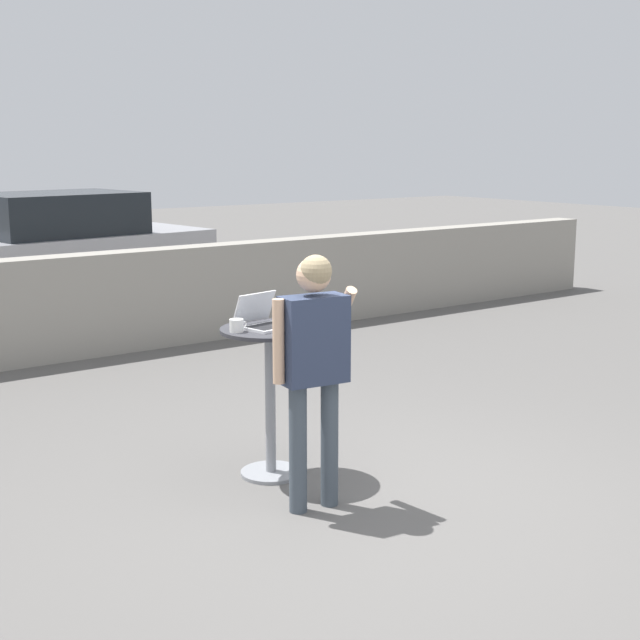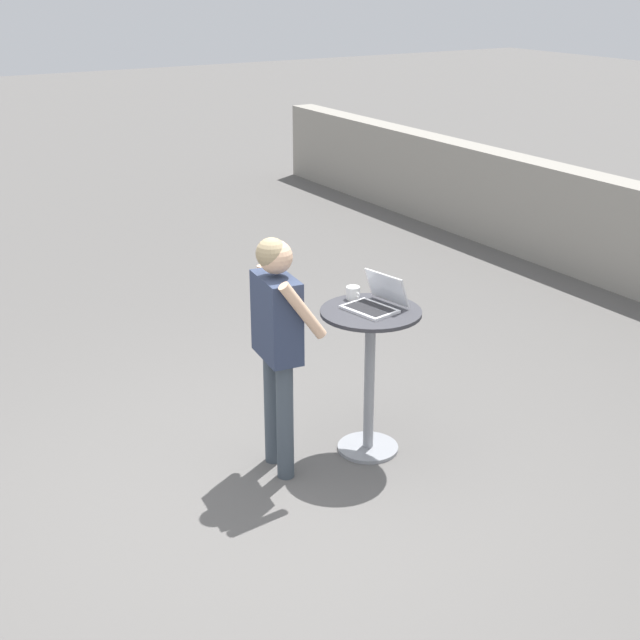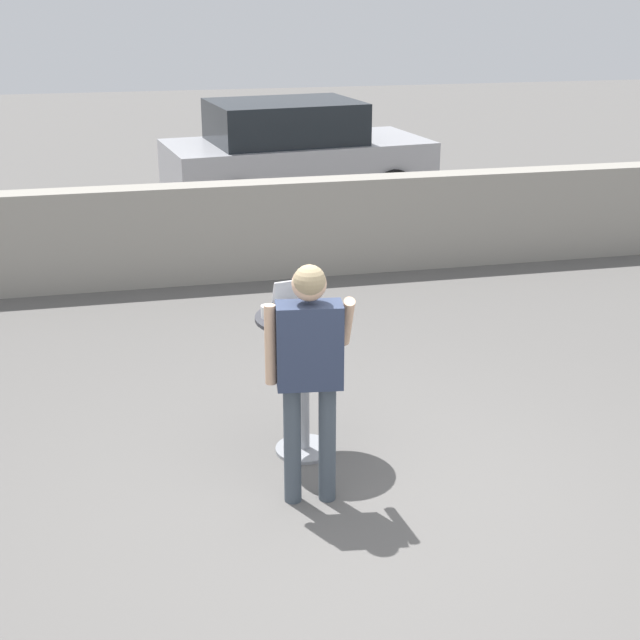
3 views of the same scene
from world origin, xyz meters
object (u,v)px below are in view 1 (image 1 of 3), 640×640
at_px(coffee_mug, 237,325).
at_px(parked_car_near_street, 68,247).
at_px(cafe_table, 270,379).
at_px(laptop, 265,320).
at_px(standing_person, 314,352).

distance_m(coffee_mug, parked_car_near_street, 7.57).
relative_size(cafe_table, laptop, 2.66).
xyz_separation_m(coffee_mug, parked_car_near_street, (1.64, 7.38, -0.27)).
height_order(cafe_table, standing_person, standing_person).
height_order(standing_person, parked_car_near_street, standing_person).
xyz_separation_m(laptop, parked_car_near_street, (1.41, 7.36, -0.28)).
bearing_deg(parked_car_near_street, coffee_mug, -102.50).
bearing_deg(laptop, parked_car_near_street, 79.18).
relative_size(laptop, parked_car_near_street, 0.10).
bearing_deg(laptop, coffee_mug, -174.21).
relative_size(cafe_table, coffee_mug, 8.32).
bearing_deg(parked_car_near_street, cafe_table, -100.68).
bearing_deg(cafe_table, laptop, 103.69).
xyz_separation_m(laptop, standing_person, (-0.09, -0.68, -0.08)).
height_order(cafe_table, laptop, laptop).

